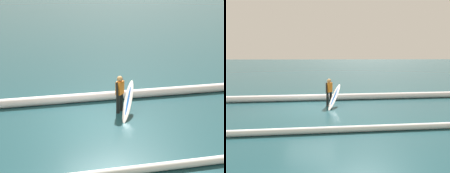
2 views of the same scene
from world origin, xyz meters
TOP-DOWN VIEW (x-y plane):
  - ground_plane at (0.00, 0.00)m, footprint 158.37×158.37m
  - surfer at (-1.00, -0.59)m, footprint 0.37×0.51m
  - surfboard at (-1.28, -0.36)m, footprint 0.90×1.80m
  - wave_crest_foreground at (-1.33, -1.95)m, footprint 17.81×1.57m

SIDE VIEW (x-z plane):
  - ground_plane at x=0.00m, z-range 0.00..0.00m
  - wave_crest_foreground at x=-1.33m, z-range 0.00..0.37m
  - surfboard at x=-1.28m, z-range -0.02..1.09m
  - surfer at x=-1.00m, z-range 0.09..1.55m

